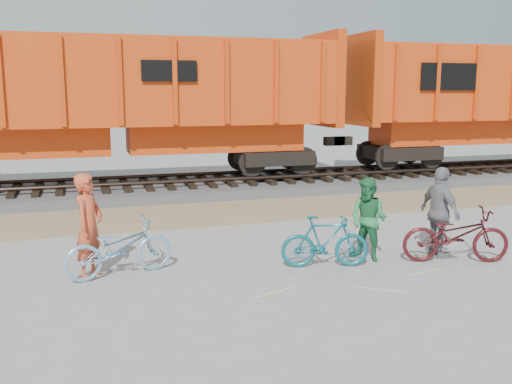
% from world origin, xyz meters
% --- Properties ---
extents(ground, '(120.00, 120.00, 0.00)m').
position_xyz_m(ground, '(0.00, 0.00, 0.00)').
color(ground, '#9E9E99').
rests_on(ground, ground).
extents(gravel_strip, '(120.00, 3.00, 0.02)m').
position_xyz_m(gravel_strip, '(0.00, 5.50, 0.01)').
color(gravel_strip, '#9E8962').
rests_on(gravel_strip, ground).
extents(ballast_bed, '(120.00, 4.00, 0.30)m').
position_xyz_m(ballast_bed, '(0.00, 9.00, 0.15)').
color(ballast_bed, slate).
rests_on(ballast_bed, ground).
extents(track, '(120.00, 2.60, 0.24)m').
position_xyz_m(track, '(0.00, 9.00, 0.47)').
color(track, black).
rests_on(track, ballast_bed).
extents(hopper_car_center, '(14.00, 3.13, 4.65)m').
position_xyz_m(hopper_car_center, '(-2.75, 9.00, 3.01)').
color(hopper_car_center, black).
rests_on(hopper_car_center, track).
extents(bicycle_blue, '(2.09, 1.18, 1.04)m').
position_xyz_m(bicycle_blue, '(-3.33, 0.88, 0.52)').
color(bicycle_blue, '#82B1D6').
rests_on(bicycle_blue, ground).
extents(bicycle_teal, '(1.72, 0.85, 1.00)m').
position_xyz_m(bicycle_teal, '(0.40, 0.25, 0.50)').
color(bicycle_teal, '#116576').
rests_on(bicycle_teal, ground).
extents(bicycle_maroon, '(2.15, 1.31, 1.07)m').
position_xyz_m(bicycle_maroon, '(2.94, -0.18, 0.53)').
color(bicycle_maroon, '#481216').
rests_on(bicycle_maroon, ground).
extents(person_solo, '(0.71, 0.81, 1.87)m').
position_xyz_m(person_solo, '(-3.83, 0.98, 0.93)').
color(person_solo, '#D44D2D').
rests_on(person_solo, ground).
extents(person_man, '(0.95, 1.00, 1.62)m').
position_xyz_m(person_man, '(1.40, 0.45, 0.81)').
color(person_man, '#287944').
rests_on(person_man, ground).
extents(person_woman, '(0.54, 1.10, 1.81)m').
position_xyz_m(person_woman, '(2.84, 0.22, 0.91)').
color(person_woman, gray).
rests_on(person_woman, ground).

